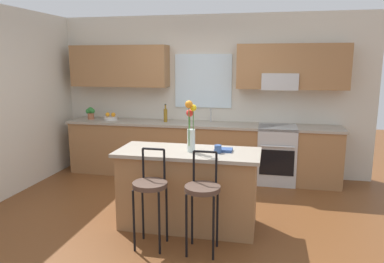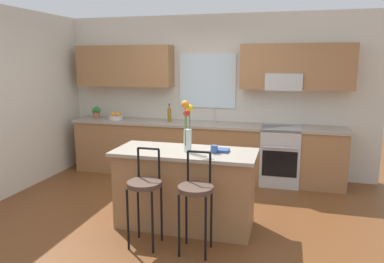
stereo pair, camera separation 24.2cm
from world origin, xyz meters
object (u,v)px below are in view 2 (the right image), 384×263
at_px(oven_range, 280,155).
at_px(bar_stool_middle, 196,193).
at_px(fruit_bowl_oranges, 116,117).
at_px(potted_plant_small, 96,112).
at_px(mug_ceramic, 214,149).
at_px(bar_stool_near, 145,188).
at_px(kitchen_island, 185,188).
at_px(flower_vase, 187,127).
at_px(bottle_olive_oil, 169,115).
at_px(cookbook, 220,150).

height_order(oven_range, bar_stool_middle, bar_stool_middle).
xyz_separation_m(fruit_bowl_oranges, potted_plant_small, (-0.38, 0.00, 0.08)).
distance_m(bar_stool_middle, mug_ceramic, 0.63).
relative_size(bar_stool_near, mug_ceramic, 11.58).
bearing_deg(potted_plant_small, kitchen_island, -40.75).
distance_m(flower_vase, bottle_olive_oil, 2.12).
height_order(flower_vase, bottle_olive_oil, flower_vase).
bearing_deg(potted_plant_small, cookbook, -35.22).
bearing_deg(bottle_olive_oil, fruit_bowl_oranges, -180.00).
bearing_deg(fruit_bowl_oranges, oven_range, -0.49).
relative_size(bottle_olive_oil, potted_plant_small, 1.41).
distance_m(oven_range, potted_plant_small, 3.29).
distance_m(kitchen_island, potted_plant_small, 2.96).
bearing_deg(bar_stool_middle, mug_ceramic, 82.07).
bearing_deg(mug_ceramic, bar_stool_near, -139.36).
bearing_deg(kitchen_island, flower_vase, -44.83).
bearing_deg(potted_plant_small, fruit_bowl_oranges, -0.22).
height_order(flower_vase, mug_ceramic, flower_vase).
height_order(mug_ceramic, potted_plant_small, potted_plant_small).
relative_size(mug_ceramic, cookbook, 0.45).
height_order(bar_stool_middle, mug_ceramic, bar_stool_middle).
distance_m(fruit_bowl_oranges, bottle_olive_oil, 1.00).
height_order(mug_ceramic, cookbook, mug_ceramic).
distance_m(flower_vase, fruit_bowl_oranges, 2.69).
relative_size(oven_range, bar_stool_middle, 0.88).
bearing_deg(bar_stool_middle, fruit_bowl_oranges, 130.44).
distance_m(bar_stool_near, bottle_olive_oil, 2.55).
height_order(cookbook, fruit_bowl_oranges, fruit_bowl_oranges).
xyz_separation_m(bar_stool_near, bar_stool_middle, (0.55, 0.00, 0.00)).
xyz_separation_m(oven_range, bottle_olive_oil, (-1.86, 0.02, 0.58)).
bearing_deg(kitchen_island, oven_range, 60.85).
bearing_deg(mug_ceramic, cookbook, 58.44).
xyz_separation_m(mug_ceramic, potted_plant_small, (-2.55, 1.92, 0.07)).
bearing_deg(bottle_olive_oil, bar_stool_near, -77.57).
distance_m(cookbook, fruit_bowl_oranges, 2.88).
distance_m(mug_ceramic, bottle_olive_oil, 2.25).
bearing_deg(cookbook, bar_stool_near, -137.44).
relative_size(bar_stool_middle, potted_plant_small, 4.80).
distance_m(bottle_olive_oil, potted_plant_small, 1.38).
bearing_deg(cookbook, bottle_olive_oil, 123.60).
height_order(bar_stool_near, bottle_olive_oil, bottle_olive_oil).
relative_size(kitchen_island, bar_stool_near, 1.58).
relative_size(bar_stool_near, flower_vase, 1.77).
xyz_separation_m(flower_vase, potted_plant_small, (-2.24, 1.93, -0.17)).
relative_size(kitchen_island, cookbook, 8.25).
bearing_deg(fruit_bowl_oranges, bar_stool_middle, -49.56).
height_order(flower_vase, fruit_bowl_oranges, flower_vase).
bearing_deg(bottle_olive_oil, mug_ceramic, -58.73).
relative_size(oven_range, kitchen_island, 0.56).
bearing_deg(flower_vase, fruit_bowl_oranges, 133.88).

